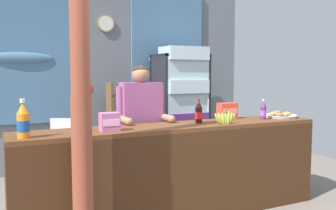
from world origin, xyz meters
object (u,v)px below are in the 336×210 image
Objects in this scene: pastry_tray at (280,115)px; banana_bunch at (225,118)px; shopkeeper at (141,118)px; soda_bottle_cola at (199,113)px; drink_fridge at (181,101)px; plastic_lawn_chair at (64,147)px; soda_bottle_orange_soda at (23,122)px; snack_box_wafer at (109,122)px; stall_counter at (182,163)px; timber_post at (81,102)px; soda_bottle_grape_soda at (263,111)px; bottle_shelf_rack at (124,125)px; snack_box_crackers at (227,111)px.

banana_bunch reaches higher than pastry_tray.
soda_bottle_cola is (0.49, -0.40, 0.07)m from shopkeeper.
drink_fridge is at bearing 103.03° from pastry_tray.
shopkeeper reaches higher than banana_bunch.
plastic_lawn_chair is 2.70× the size of soda_bottle_orange_soda.
snack_box_wafer is at bearing -176.15° from pastry_tray.
timber_post reaches higher than stall_counter.
timber_post is 2.51m from pastry_tray.
timber_post is at bearing -133.96° from shopkeeper.
soda_bottle_grape_soda is at bearing -87.35° from drink_fridge.
soda_bottle_grape_soda is (2.52, 0.10, -0.04)m from soda_bottle_orange_soda.
shopkeeper reaches higher than soda_bottle_orange_soda.
stall_counter is 1.18m from soda_bottle_grape_soda.
soda_bottle_grape_soda is at bearing 13.27° from banana_bunch.
soda_bottle_grape_soda reaches higher than stall_counter.
soda_bottle_orange_soda is at bearing -177.63° from soda_bottle_grape_soda.
pastry_tray reaches higher than plastic_lawn_chair.
timber_post reaches higher than soda_bottle_orange_soda.
stall_counter is 3.70× the size of plastic_lawn_chair.
bottle_shelf_rack is at bearing 169.66° from drink_fridge.
timber_post is 2.71m from bottle_shelf_rack.
timber_post reaches higher than shopkeeper.
snack_box_crackers reaches higher than snack_box_wafer.
pastry_tray is at bearing -76.97° from drink_fridge.
soda_bottle_cola is 1.51× the size of snack_box_wafer.
timber_post is (-1.05, -0.32, 0.67)m from stall_counter.
shopkeeper is (0.83, 0.86, -0.27)m from timber_post.
bottle_shelf_rack is at bearing 115.92° from soda_bottle_grape_soda.
plastic_lawn_chair is (-0.95, -0.37, -0.20)m from bottle_shelf_rack.
bottle_shelf_rack is 2.64m from soda_bottle_orange_soda.
timber_post is 8.15× the size of soda_bottle_orange_soda.
soda_bottle_grape_soda is 1.35× the size of snack_box_wafer.
snack_box_crackers is 0.81× the size of banana_bunch.
stall_counter is 2.08m from bottle_shelf_rack.
drink_fridge is at bearing 47.78° from snack_box_wafer.
drink_fridge is 0.96m from bottle_shelf_rack.
bottle_shelf_rack reaches higher than banana_bunch.
soda_bottle_grape_soda is at bearing -40.26° from plastic_lawn_chair.
bottle_shelf_rack is 4.95× the size of banana_bunch.
plastic_lawn_chair is 0.56× the size of shopkeeper.
snack_box_crackers is (2.19, 0.33, -0.04)m from soda_bottle_orange_soda.
soda_bottle_cola is (1.72, 0.17, -0.03)m from soda_bottle_orange_soda.
pastry_tray is (0.65, -0.14, -0.07)m from snack_box_crackers.
banana_bunch is at bearing -166.45° from pastry_tray.
soda_bottle_grape_soda is at bearing -64.08° from bottle_shelf_rack.
pastry_tray is (1.61, -0.39, -0.01)m from shopkeeper.
snack_box_crackers is (0.47, 0.16, -0.02)m from soda_bottle_cola.
soda_bottle_orange_soda reaches higher than banana_bunch.
soda_bottle_grape_soda is 0.40m from snack_box_crackers.
drink_fridge is 6.93× the size of banana_bunch.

